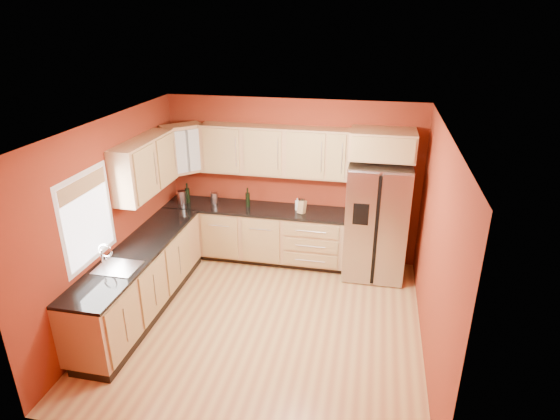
% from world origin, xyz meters
% --- Properties ---
extents(floor, '(4.00, 4.00, 0.00)m').
position_xyz_m(floor, '(0.00, 0.00, 0.00)').
color(floor, '#AE7143').
rests_on(floor, ground).
extents(ceiling, '(4.00, 4.00, 0.00)m').
position_xyz_m(ceiling, '(0.00, 0.00, 2.60)').
color(ceiling, silver).
rests_on(ceiling, wall_back).
extents(wall_back, '(4.00, 0.04, 2.60)m').
position_xyz_m(wall_back, '(0.00, 2.00, 1.30)').
color(wall_back, maroon).
rests_on(wall_back, floor).
extents(wall_front, '(4.00, 0.04, 2.60)m').
position_xyz_m(wall_front, '(0.00, -2.00, 1.30)').
color(wall_front, maroon).
rests_on(wall_front, floor).
extents(wall_left, '(0.04, 4.00, 2.60)m').
position_xyz_m(wall_left, '(-2.00, 0.00, 1.30)').
color(wall_left, maroon).
rests_on(wall_left, floor).
extents(wall_right, '(0.04, 4.00, 2.60)m').
position_xyz_m(wall_right, '(2.00, 0.00, 1.30)').
color(wall_right, maroon).
rests_on(wall_right, floor).
extents(base_cabinets_back, '(2.90, 0.60, 0.88)m').
position_xyz_m(base_cabinets_back, '(-0.55, 1.70, 0.44)').
color(base_cabinets_back, tan).
rests_on(base_cabinets_back, floor).
extents(base_cabinets_left, '(0.60, 2.80, 0.88)m').
position_xyz_m(base_cabinets_left, '(-1.70, 0.00, 0.44)').
color(base_cabinets_left, tan).
rests_on(base_cabinets_left, floor).
extents(countertop_back, '(2.90, 0.62, 0.04)m').
position_xyz_m(countertop_back, '(-0.55, 1.69, 0.90)').
color(countertop_back, black).
rests_on(countertop_back, base_cabinets_back).
extents(countertop_left, '(0.62, 2.80, 0.04)m').
position_xyz_m(countertop_left, '(-1.69, 0.00, 0.90)').
color(countertop_left, black).
rests_on(countertop_left, base_cabinets_left).
extents(upper_cabinets_back, '(2.30, 0.33, 0.75)m').
position_xyz_m(upper_cabinets_back, '(-0.25, 1.83, 1.83)').
color(upper_cabinets_back, tan).
rests_on(upper_cabinets_back, wall_back).
extents(upper_cabinets_left, '(0.33, 1.35, 0.75)m').
position_xyz_m(upper_cabinets_left, '(-1.83, 0.72, 1.83)').
color(upper_cabinets_left, tan).
rests_on(upper_cabinets_left, wall_left).
extents(corner_upper_cabinet, '(0.67, 0.67, 0.75)m').
position_xyz_m(corner_upper_cabinet, '(-1.67, 1.67, 1.83)').
color(corner_upper_cabinet, tan).
rests_on(corner_upper_cabinet, wall_back).
extents(over_fridge_cabinet, '(0.92, 0.60, 0.40)m').
position_xyz_m(over_fridge_cabinet, '(1.35, 1.70, 2.05)').
color(over_fridge_cabinet, tan).
rests_on(over_fridge_cabinet, wall_back).
extents(refrigerator, '(0.90, 0.75, 1.78)m').
position_xyz_m(refrigerator, '(1.35, 1.62, 0.89)').
color(refrigerator, silver).
rests_on(refrigerator, floor).
extents(window, '(0.03, 0.90, 1.00)m').
position_xyz_m(window, '(-1.98, -0.50, 1.55)').
color(window, white).
rests_on(window, wall_left).
extents(sink_faucet, '(0.50, 0.42, 0.30)m').
position_xyz_m(sink_faucet, '(-1.69, -0.50, 1.07)').
color(sink_faucet, white).
rests_on(sink_faucet, countertop_left).
extents(canister_left, '(0.14, 0.14, 0.18)m').
position_xyz_m(canister_left, '(-1.23, 1.74, 1.01)').
color(canister_left, silver).
rests_on(canister_left, countertop_back).
extents(canister_right, '(0.17, 0.17, 0.22)m').
position_xyz_m(canister_right, '(-1.74, 1.62, 1.03)').
color(canister_right, silver).
rests_on(canister_right, countertop_back).
extents(wine_bottle_a, '(0.07, 0.07, 0.31)m').
position_xyz_m(wine_bottle_a, '(-0.67, 1.72, 1.08)').
color(wine_bottle_a, black).
rests_on(wine_bottle_a, countertop_back).
extents(wine_bottle_b, '(0.09, 0.09, 0.33)m').
position_xyz_m(wine_bottle_b, '(-1.67, 1.68, 1.09)').
color(wine_bottle_b, black).
rests_on(wine_bottle_b, countertop_back).
extents(knife_block, '(0.13, 0.12, 0.20)m').
position_xyz_m(knife_block, '(0.22, 1.63, 1.02)').
color(knife_block, '#AA8652').
rests_on(knife_block, countertop_back).
extents(soap_dispenser, '(0.08, 0.08, 0.19)m').
position_xyz_m(soap_dispenser, '(0.13, 1.73, 1.02)').
color(soap_dispenser, white).
rests_on(soap_dispenser, countertop_back).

